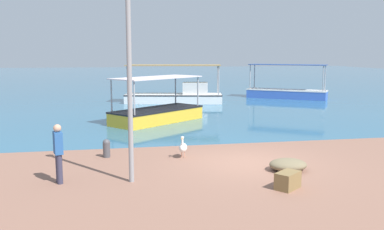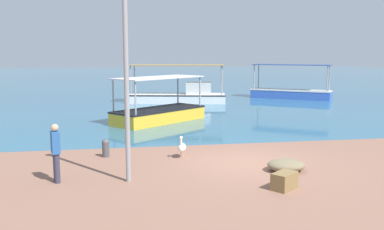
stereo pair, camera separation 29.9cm
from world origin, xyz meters
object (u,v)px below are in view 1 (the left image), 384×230
at_px(pelican, 183,147).
at_px(fisherman_standing, 58,152).
at_px(fishing_boat_center, 177,94).
at_px(mooring_bollard, 106,148).
at_px(cargo_crate, 288,180).
at_px(net_pile, 288,165).
at_px(fishing_boat_outer, 157,112).
at_px(fishing_boat_near_right, 287,92).
at_px(lamp_post, 129,69).

bearing_deg(pelican, fisherman_standing, -150.16).
height_order(fishing_boat_center, mooring_bollard, fishing_boat_center).
bearing_deg(cargo_crate, fishing_boat_center, 89.90).
relative_size(mooring_bollard, net_pile, 0.55).
relative_size(fishing_boat_outer, pelican, 6.64).
relative_size(pelican, fisherman_standing, 0.47).
height_order(fishing_boat_near_right, fishing_boat_outer, fishing_boat_near_right).
xyz_separation_m(fishing_boat_outer, lamp_post, (-1.83, -10.39, 2.69)).
height_order(fishing_boat_outer, pelican, fishing_boat_outer).
xyz_separation_m(lamp_post, cargo_crate, (4.14, -1.41, -2.97)).
bearing_deg(fishing_boat_near_right, fishing_boat_center, -171.30).
bearing_deg(fishing_boat_center, pelican, -97.94).
relative_size(fisherman_standing, net_pile, 1.43).
relative_size(fishing_boat_outer, net_pile, 4.49).
height_order(pelican, fisherman_standing, fisherman_standing).
distance_m(lamp_post, fisherman_standing, 3.07).
xyz_separation_m(fishing_boat_near_right, pelican, (-11.34, -17.65, -0.16)).
distance_m(fishing_boat_outer, net_pile, 10.56).
bearing_deg(pelican, net_pile, -37.14).
relative_size(fishing_boat_near_right, fishing_boat_outer, 1.14).
xyz_separation_m(fishing_boat_outer, mooring_bollard, (-2.57, -7.32, -0.17)).
height_order(fishing_boat_center, pelican, fishing_boat_center).
bearing_deg(fishing_boat_outer, fisherman_standing, -110.82).
xyz_separation_m(pelican, lamp_post, (-1.91, -2.52, 2.83)).
xyz_separation_m(mooring_bollard, net_pile, (5.61, -2.79, -0.16)).
bearing_deg(net_pile, mooring_bollard, 153.54).
bearing_deg(mooring_bollard, fishing_boat_center, 72.65).
relative_size(pelican, lamp_post, 0.14).
xyz_separation_m(fishing_boat_near_right, fisherman_standing, (-15.27, -19.90, 0.37)).
height_order(lamp_post, fisherman_standing, lamp_post).
bearing_deg(fishing_boat_outer, fishing_boat_near_right, 40.58).
distance_m(fishing_boat_near_right, mooring_bollard, 22.09).
distance_m(net_pile, cargo_crate, 1.84).
bearing_deg(fishing_boat_center, fisherman_standing, -108.50).
distance_m(mooring_bollard, fisherman_standing, 3.13).
distance_m(fishing_boat_outer, fishing_boat_center, 8.71).
relative_size(fishing_boat_near_right, fishing_boat_center, 0.83).
bearing_deg(fisherman_standing, fishing_boat_near_right, 52.51).
bearing_deg(fishing_boat_center, fishing_boat_outer, -105.61).
relative_size(fishing_boat_center, pelican, 9.10).
xyz_separation_m(pelican, fisherman_standing, (-3.93, -2.25, 0.53)).
bearing_deg(fisherman_standing, fishing_boat_outer, 69.18).
xyz_separation_m(pelican, mooring_bollard, (-2.64, 0.55, -0.03)).
bearing_deg(mooring_bollard, fishing_boat_near_right, 50.73).
distance_m(fisherman_standing, cargo_crate, 6.42).
height_order(fishing_boat_outer, net_pile, fishing_boat_outer).
height_order(mooring_bollard, net_pile, mooring_bollard).
bearing_deg(fishing_boat_near_right, fishing_boat_outer, -139.42).
xyz_separation_m(fishing_boat_near_right, fishing_boat_outer, (-11.42, -9.78, -0.02)).
relative_size(lamp_post, cargo_crate, 7.78).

